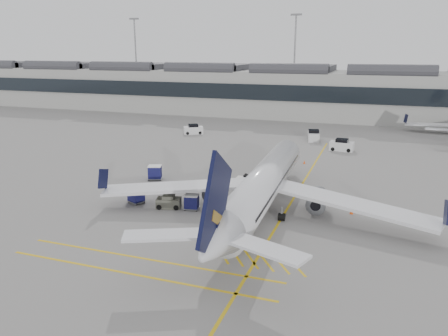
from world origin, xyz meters
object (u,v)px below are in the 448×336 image
(airliner_main, at_px, (263,185))
(belt_loader, at_px, (249,186))
(pushback_tug, at_px, (169,202))
(baggage_cart_a, at_px, (192,202))
(ramp_agent_a, at_px, (251,197))
(ramp_agent_b, at_px, (255,198))

(airliner_main, distance_m, belt_loader, 7.59)
(airliner_main, relative_size, belt_loader, 7.79)
(pushback_tug, bearing_deg, belt_loader, 37.80)
(baggage_cart_a, bearing_deg, ramp_agent_a, 20.57)
(belt_loader, xyz_separation_m, baggage_cart_a, (-3.78, -8.15, 0.29))
(ramp_agent_b, bearing_deg, pushback_tug, -11.09)
(airliner_main, distance_m, ramp_agent_a, 3.06)
(belt_loader, relative_size, pushback_tug, 1.69)
(airliner_main, height_order, pushback_tug, airliner_main)
(airliner_main, xyz_separation_m, belt_loader, (-3.30, 6.42, -2.32))
(belt_loader, height_order, ramp_agent_b, belt_loader)
(ramp_agent_b, bearing_deg, baggage_cart_a, -5.34)
(baggage_cart_a, bearing_deg, airliner_main, 2.68)
(belt_loader, bearing_deg, ramp_agent_a, -73.87)
(baggage_cart_a, relative_size, ramp_agent_a, 0.98)
(airliner_main, bearing_deg, ramp_agent_a, 133.65)
(belt_loader, distance_m, ramp_agent_a, 5.10)
(ramp_agent_a, height_order, pushback_tug, ramp_agent_a)
(airliner_main, height_order, ramp_agent_b, airliner_main)
(pushback_tug, bearing_deg, baggage_cart_a, -8.48)
(ramp_agent_a, relative_size, pushback_tug, 0.63)
(baggage_cart_a, height_order, pushback_tug, baggage_cart_a)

